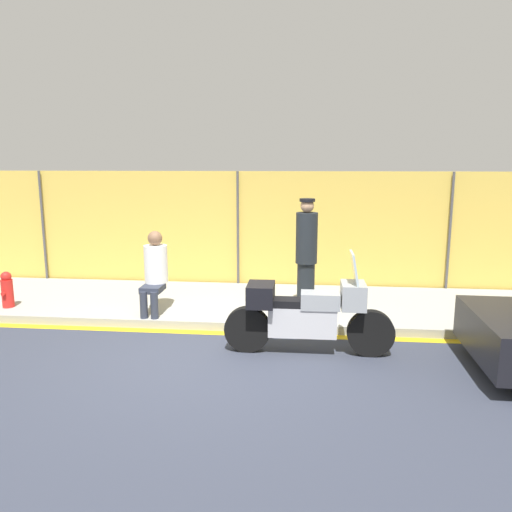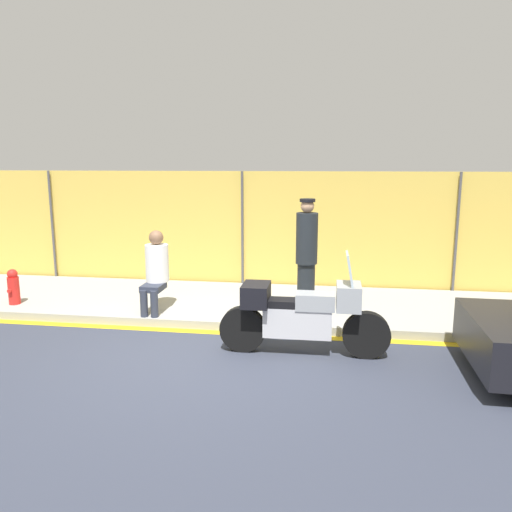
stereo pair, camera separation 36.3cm
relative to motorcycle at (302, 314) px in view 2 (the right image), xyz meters
name	(u,v)px [view 2 (the right image)]	position (x,y,z in m)	size (l,w,h in m)	color
ground_plane	(193,359)	(-1.41, -0.41, -0.57)	(120.00, 120.00, 0.00)	#333847
sidewalk	(230,303)	(-1.41, 2.07, -0.50)	(30.72, 2.59, 0.14)	#9E9E99
curb_paint_stripe	(213,332)	(-1.41, 0.68, -0.57)	(30.72, 0.18, 0.01)	gold
storefront_fence	(243,231)	(-1.41, 3.45, 0.64)	(29.18, 0.17, 2.41)	gold
motorcycle	(302,314)	(0.00, 0.00, 0.00)	(2.31, 0.51, 1.43)	black
officer_standing	(306,255)	(-0.03, 1.51, 0.54)	(0.35, 0.35, 1.88)	#1E2328
person_seated_on_curb	(156,267)	(-2.50, 1.25, 0.31)	(0.38, 0.69, 1.34)	#2D3342
fire_hydrant	(13,287)	(-5.10, 1.24, -0.12)	(0.19, 0.24, 0.62)	red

